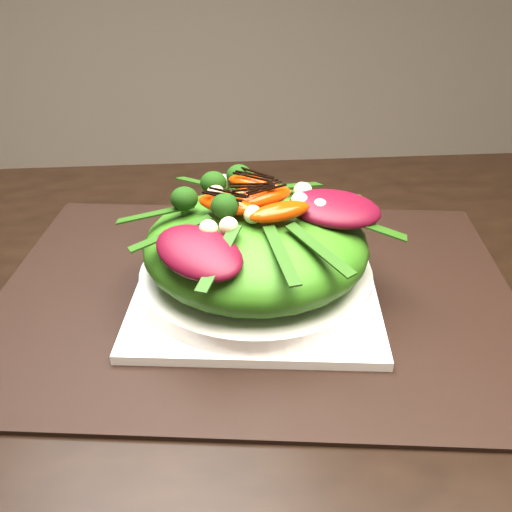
{
  "coord_description": "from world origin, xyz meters",
  "views": [
    {
      "loc": [
        -0.07,
        -0.44,
        1.1
      ],
      "look_at": [
        -0.03,
        0.07,
        0.8
      ],
      "focal_mm": 42.0,
      "sensor_mm": 36.0,
      "label": 1
    }
  ],
  "objects": [
    {
      "name": "macadamia_nut",
      "position": [
        -0.01,
        0.02,
        0.85
      ],
      "size": [
        0.02,
        0.02,
        0.02
      ],
      "primitive_type": "sphere",
      "rotation": [
        0.0,
        0.0,
        -0.04
      ],
      "color": "beige",
      "rests_on": "lettuce_mound"
    },
    {
      "name": "salad_bowl",
      "position": [
        -0.03,
        0.07,
        0.77
      ],
      "size": [
        0.26,
        0.26,
        0.02
      ],
      "primitive_type": "cylinder",
      "rotation": [
        0.0,
        0.0,
        -0.1
      ],
      "color": "white",
      "rests_on": "plate_base"
    },
    {
      "name": "balsamic_drizzle",
      "position": [
        -0.05,
        0.09,
        0.86
      ],
      "size": [
        0.05,
        0.01,
        0.0
      ],
      "primitive_type": "cube",
      "rotation": [
        0.0,
        0.0,
        -0.05
      ],
      "color": "black",
      "rests_on": "orange_segment"
    },
    {
      "name": "dining_table",
      "position": [
        0.0,
        0.0,
        0.73
      ],
      "size": [
        1.6,
        0.9,
        0.75
      ],
      "primitive_type": "cube",
      "color": "black",
      "rests_on": "floor"
    },
    {
      "name": "plate_base",
      "position": [
        -0.03,
        0.07,
        0.76
      ],
      "size": [
        0.27,
        0.27,
        0.01
      ],
      "primitive_type": "cube",
      "rotation": [
        0.0,
        0.0,
        -0.12
      ],
      "color": "white",
      "rests_on": "placemat"
    },
    {
      "name": "broccoli_floret",
      "position": [
        -0.07,
        0.12,
        0.86
      ],
      "size": [
        0.04,
        0.04,
        0.04
      ],
      "primitive_type": "sphere",
      "rotation": [
        0.0,
        0.0,
        0.0
      ],
      "color": "black",
      "rests_on": "lettuce_mound"
    },
    {
      "name": "placemat",
      "position": [
        -0.03,
        0.07,
        0.75
      ],
      "size": [
        0.58,
        0.47,
        0.0
      ],
      "primitive_type": "cube",
      "rotation": [
        0.0,
        0.0,
        -0.13
      ],
      "color": "black",
      "rests_on": "dining_table"
    },
    {
      "name": "lettuce_mound",
      "position": [
        -0.03,
        0.07,
        0.81
      ],
      "size": [
        0.24,
        0.24,
        0.08
      ],
      "primitive_type": "ellipsoid",
      "rotation": [
        0.0,
        0.0,
        0.06
      ],
      "color": "#367215",
      "rests_on": "salad_bowl"
    },
    {
      "name": "radicchio_leaf",
      "position": [
        0.05,
        0.07,
        0.85
      ],
      "size": [
        0.1,
        0.07,
        0.02
      ],
      "primitive_type": "ellipsoid",
      "rotation": [
        0.0,
        0.0,
        -0.09
      ],
      "color": "#460715",
      "rests_on": "lettuce_mound"
    },
    {
      "name": "orange_segment",
      "position": [
        -0.05,
        0.09,
        0.85
      ],
      "size": [
        0.06,
        0.03,
        0.02
      ],
      "primitive_type": "ellipsoid",
      "rotation": [
        0.0,
        0.0,
        -0.05
      ],
      "color": "red",
      "rests_on": "lettuce_mound"
    }
  ]
}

